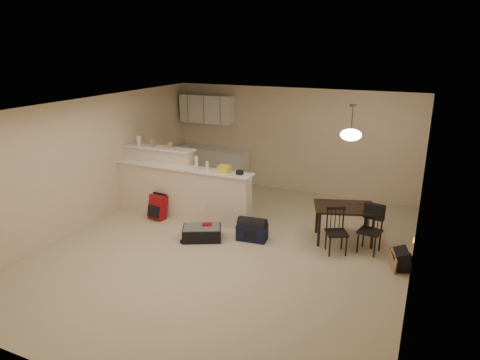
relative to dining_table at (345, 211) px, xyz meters
The scene contains 21 objects.
room 2.21m from the dining_table, 147.43° to the right, with size 7.00×7.02×2.50m.
breakfast_bar 3.54m from the dining_table, behind, with size 3.08×0.58×1.39m.
upper_cabinets 4.73m from the dining_table, 151.28° to the left, with size 1.40×0.34×0.70m, color white.
kitchen_counter 4.30m from the dining_table, 151.51° to the left, with size 1.80×0.60×0.90m, color white.
thermostat 1.56m from the dining_table, 18.90° to the left, with size 0.02×0.12×0.12m, color beige.
jar 4.55m from the dining_table, behind, with size 0.10×0.10×0.20m, color silver.
cereal_box 4.21m from the dining_table, behind, with size 0.10×0.07×0.16m, color #A57955.
small_box 3.77m from the dining_table, behind, with size 0.08×0.06×0.12m, color #A57955.
bottle_a 3.00m from the dining_table, behind, with size 0.07×0.07×0.26m, color silver.
bottle_b 2.75m from the dining_table, behind, with size 0.06×0.06×0.18m, color silver.
bag_lump 2.39m from the dining_table, behind, with size 0.22×0.18×0.14m, color #A57955.
pouch 2.07m from the dining_table, behind, with size 0.12×0.10×0.08m, color #A57955.
dining_table is the anchor object (origin of this frame).
pendant_lamp 1.40m from the dining_table, behind, with size 0.36×0.36×0.62m.
dining_chair_near 0.58m from the dining_table, 91.45° to the right, with size 0.35×0.33×0.80m, color black, non-canonical shape.
dining_chair_far 0.60m from the dining_table, 29.53° to the right, with size 0.36×0.35×0.83m, color black, non-canonical shape.
suitcase 2.64m from the dining_table, 156.85° to the right, with size 0.70×0.45×0.24m, color black.
red_backpack 3.76m from the dining_table, behind, with size 0.34×0.21×0.50m, color maroon.
navy_duffel 1.73m from the dining_table, 156.73° to the right, with size 0.55×0.30×0.30m, color #101533.
black_daypack 1.32m from the dining_table, 31.27° to the right, with size 0.36×0.25×0.32m, color black.
cardboard_sheet 1.28m from the dining_table, 38.36° to the right, with size 0.39×0.02×0.30m, color #A57955.
Camera 1 is at (3.02, -6.19, 3.46)m, focal length 32.00 mm.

